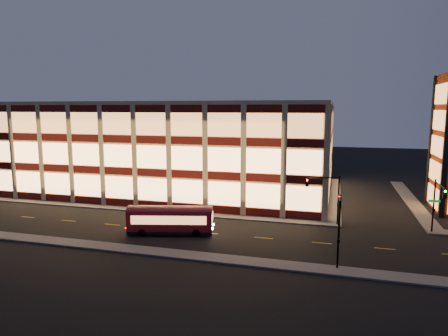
% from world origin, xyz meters
% --- Properties ---
extents(ground, '(200.00, 200.00, 0.00)m').
position_xyz_m(ground, '(0.00, 0.00, 0.00)').
color(ground, black).
rests_on(ground, ground).
extents(sidewalk_office_south, '(54.00, 2.00, 0.15)m').
position_xyz_m(sidewalk_office_south, '(-3.00, 1.00, 0.07)').
color(sidewalk_office_south, '#514F4C').
rests_on(sidewalk_office_south, ground).
extents(sidewalk_office_east, '(2.00, 30.00, 0.15)m').
position_xyz_m(sidewalk_office_east, '(23.00, 17.00, 0.07)').
color(sidewalk_office_east, '#514F4C').
rests_on(sidewalk_office_east, ground).
extents(sidewalk_tower_west, '(2.00, 30.00, 0.15)m').
position_xyz_m(sidewalk_tower_west, '(34.00, 17.00, 0.07)').
color(sidewalk_tower_west, '#514F4C').
rests_on(sidewalk_tower_west, ground).
extents(sidewalk_near, '(100.00, 2.00, 0.15)m').
position_xyz_m(sidewalk_near, '(0.00, -13.00, 0.07)').
color(sidewalk_near, '#514F4C').
rests_on(sidewalk_near, ground).
extents(office_building, '(50.45, 30.45, 14.50)m').
position_xyz_m(office_building, '(-2.91, 16.91, 7.25)').
color(office_building, tan).
rests_on(office_building, ground).
extents(traffic_signal_far, '(3.79, 1.87, 6.00)m').
position_xyz_m(traffic_signal_far, '(22.21, 0.24, 4.11)').
color(traffic_signal_far, black).
rests_on(traffic_signal_far, ground).
extents(traffic_signal_right, '(1.20, 4.37, 6.00)m').
position_xyz_m(traffic_signal_right, '(33.50, -0.62, 4.10)').
color(traffic_signal_right, black).
rests_on(traffic_signal_right, ground).
extents(traffic_signal_near, '(0.32, 4.45, 6.00)m').
position_xyz_m(traffic_signal_near, '(23.50, -11.03, 4.13)').
color(traffic_signal_near, black).
rests_on(traffic_signal_near, ground).
extents(trolley_bus, '(9.42, 4.44, 3.10)m').
position_xyz_m(trolley_bus, '(5.95, -7.24, 1.72)').
color(trolley_bus, maroon).
rests_on(trolley_bus, ground).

